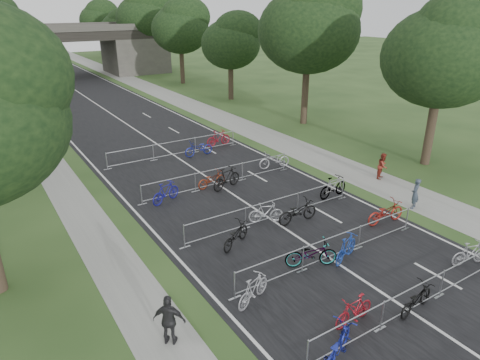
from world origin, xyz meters
The scene contains 38 objects.
road centered at (0.00, 50.00, 0.01)m, with size 11.00×140.00×0.01m, color black.
sidewalk_right centered at (8.00, 50.00, 0.01)m, with size 3.00×140.00×0.01m, color gray.
sidewalk_left centered at (-7.50, 50.00, 0.01)m, with size 2.00×140.00×0.01m, color gray.
lane_markings centered at (0.00, 50.00, 0.00)m, with size 0.12×140.00×0.00m, color silver.
overpass_bridge centered at (0.00, 65.00, 3.53)m, with size 31.00×8.00×7.05m.
tree_right_0 centered at (13.11, 15.93, 6.92)m, with size 7.17×7.17×10.93m.
tree_right_1 centered at (13.11, 27.93, 7.90)m, with size 8.18×8.18×12.47m.
tree_right_2 centered at (13.11, 39.93, 5.95)m, with size 6.16×6.16×9.39m.
tree_right_3 centered at (13.11, 51.93, 6.92)m, with size 7.17×7.17×10.93m.
tree_right_4 centered at (13.11, 63.93, 7.90)m, with size 8.18×8.18×12.47m.
tree_right_5 centered at (13.11, 75.93, 5.95)m, with size 6.16×6.16×9.39m.
tree_right_6 centered at (13.11, 87.93, 6.92)m, with size 7.17×7.17×10.93m.
barrier_row_2 centered at (0.00, 7.20, 0.55)m, with size 9.70×0.08×1.10m.
barrier_row_3 centered at (0.00, 11.00, 0.55)m, with size 9.70×0.08×1.10m.
barrier_row_4 centered at (0.00, 15.00, 0.55)m, with size 9.70×0.08×1.10m.
barrier_row_5 centered at (0.00, 20.00, 0.55)m, with size 9.70×0.08×1.10m.
barrier_row_6 centered at (0.00, 26.00, 0.55)m, with size 9.70×0.08×1.10m.
bike_8 centered at (-3.67, 7.00, 0.55)m, with size 0.73×2.08×1.09m, color #1B2697.
bike_9 centered at (-2.05, 7.88, 0.51)m, with size 0.48×1.69×1.01m, color maroon.
bike_10 centered at (0.14, 7.19, 0.48)m, with size 0.63×1.82×0.96m, color black.
bike_11 centered at (4.30, 7.81, 0.51)m, with size 0.48×1.69×1.01m, color #96969D.
bike_12 centered at (-4.17, 10.49, 0.52)m, with size 0.49×1.74×1.05m, color #A5A5AD.
bike_13 centered at (-1.02, 11.11, 0.55)m, with size 0.72×2.08×1.09m, color #A5A7AD.
bike_14 centered at (0.44, 10.67, 0.55)m, with size 0.52×1.83×1.10m, color #1B3C99.
bike_15 centered at (4.30, 11.95, 0.55)m, with size 0.73×2.09×1.10m, color maroon.
bike_16 centered at (-2.69, 13.99, 0.51)m, with size 0.67×1.93×1.02m, color black.
bike_17 centered at (-0.37, 15.02, 0.50)m, with size 0.47×1.67×1.01m, color #A3A5AB.
bike_18 centered at (0.87, 14.20, 0.56)m, with size 0.74×2.13×1.12m, color black.
bike_19 centered at (4.30, 15.40, 0.59)m, with size 0.55×1.96×1.18m, color #A5A7AD.
bike_20 centered at (-3.44, 19.60, 0.56)m, with size 0.52×1.86×1.12m, color navy.
bike_21 centered at (-0.48, 20.05, 0.47)m, with size 0.62×1.79×0.94m, color maroon.
bike_22 centered at (0.13, 19.43, 0.62)m, with size 0.58×2.06×1.24m, color black.
bike_23 centered at (4.30, 20.59, 0.54)m, with size 0.72×2.06×1.08m, color #9C9CA3.
bike_26 centered at (1.40, 25.21, 0.54)m, with size 0.71×2.04×1.07m, color navy.
bike_27 centered at (3.61, 26.41, 0.59)m, with size 0.55×1.95×1.17m, color maroon.
pedestrian_a centered at (6.80, 12.24, 0.79)m, with size 0.58×0.38×1.58m, color #333D4C.
pedestrian_b centered at (8.61, 15.80, 0.77)m, with size 0.75×0.59×1.55m, color maroon.
pedestrian_c centered at (-7.36, 10.25, 0.85)m, with size 1.00×0.41×1.70m, color #232325.
Camera 1 is at (-11.05, 0.57, 9.56)m, focal length 32.00 mm.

